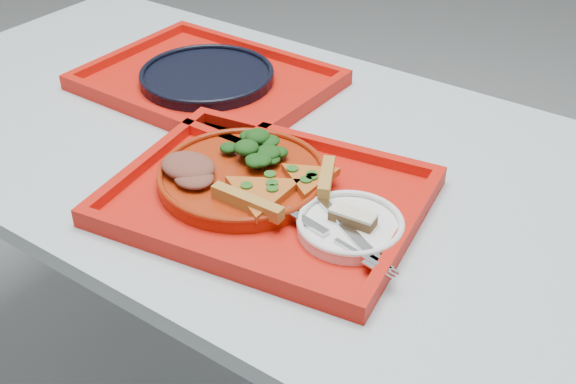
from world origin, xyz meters
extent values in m
cube|color=#9EAAB2|center=(0.00, 0.00, 0.73)|extent=(1.60, 0.80, 0.03)
cylinder|color=gray|center=(-0.72, 0.32, 0.36)|extent=(0.05, 0.05, 0.72)
cube|color=red|center=(0.10, -0.13, 0.76)|extent=(0.50, 0.42, 0.01)
cube|color=red|center=(-0.23, 0.12, 0.76)|extent=(0.45, 0.35, 0.01)
cylinder|color=#932309|center=(0.04, -0.12, 0.77)|extent=(0.26, 0.26, 0.02)
cylinder|color=white|center=(0.24, -0.13, 0.77)|extent=(0.15, 0.15, 0.01)
cylinder|color=black|center=(-0.23, 0.12, 0.77)|extent=(0.26, 0.26, 0.02)
ellipsoid|color=black|center=(0.03, -0.07, 0.80)|extent=(0.09, 0.08, 0.05)
ellipsoid|color=brown|center=(-0.02, -0.17, 0.79)|extent=(0.09, 0.07, 0.03)
cube|color=#51321B|center=(0.24, -0.13, 0.78)|extent=(0.07, 0.03, 0.01)
cube|color=beige|center=(0.24, -0.13, 0.79)|extent=(0.07, 0.03, 0.00)
cube|color=silver|center=(0.25, -0.15, 0.78)|extent=(0.17, 0.10, 0.01)
cube|color=silver|center=(0.25, -0.18, 0.78)|extent=(0.19, 0.05, 0.01)
camera|label=1|loc=(0.64, -0.84, 1.39)|focal=45.00mm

